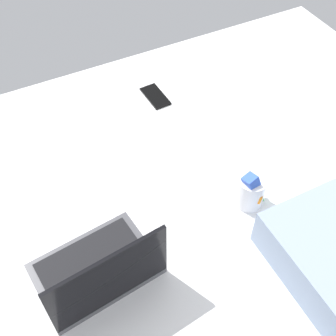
% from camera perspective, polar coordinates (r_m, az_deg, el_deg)
% --- Properties ---
extents(bed_mattress, '(1.80, 1.40, 0.18)m').
position_cam_1_polar(bed_mattress, '(1.59, 6.36, -1.44)').
color(bed_mattress, white).
rests_on(bed_mattress, ground).
extents(laptop, '(0.35, 0.27, 0.23)m').
position_cam_1_polar(laptop, '(1.25, -8.89, -12.98)').
color(laptop, '#4C4C51').
rests_on(laptop, bed_mattress).
extents(snack_cup, '(0.10, 0.10, 0.14)m').
position_cam_1_polar(snack_cup, '(1.39, 10.66, -2.90)').
color(snack_cup, silver).
rests_on(snack_cup, bed_mattress).
extents(cell_phone, '(0.07, 0.14, 0.01)m').
position_cam_1_polar(cell_phone, '(1.76, -1.66, 9.25)').
color(cell_phone, black).
rests_on(cell_phone, bed_mattress).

